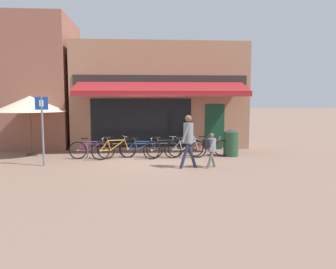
{
  "coord_description": "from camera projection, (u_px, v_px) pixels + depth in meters",
  "views": [
    {
      "loc": [
        -0.2,
        -12.11,
        2.29
      ],
      "look_at": [
        0.61,
        -0.38,
        1.05
      ],
      "focal_mm": 35.0,
      "sensor_mm": 36.0,
      "label": 1
    }
  ],
  "objects": [
    {
      "name": "bicycle_purple",
      "position": [
        92.0,
        149.0,
        12.73
      ],
      "size": [
        1.79,
        0.52,
        0.83
      ],
      "rotation": [
        0.01,
        0.0,
        -0.02
      ],
      "color": "black",
      "rests_on": "ground_plane"
    },
    {
      "name": "shop_front",
      "position": [
        160.0,
        96.0,
        16.33
      ],
      "size": [
        8.27,
        4.54,
        4.97
      ],
      "color": "#9E7056",
      "rests_on": "ground_plane"
    },
    {
      "name": "bicycle_red",
      "position": [
        209.0,
        147.0,
        13.29
      ],
      "size": [
        1.81,
        0.52,
        0.85
      ],
      "rotation": [
        -0.09,
        0.0,
        -0.15
      ],
      "color": "black",
      "rests_on": "ground_plane"
    },
    {
      "name": "neighbour_building",
      "position": [
        16.0,
        83.0,
        16.29
      ],
      "size": [
        5.62,
        4.0,
        6.22
      ],
      "color": "#8E5647",
      "rests_on": "ground_plane"
    },
    {
      "name": "cafe_parasol",
      "position": [
        30.0,
        104.0,
        13.36
      ],
      "size": [
        2.84,
        2.84,
        2.46
      ],
      "color": "#4C3D2D",
      "rests_on": "ground_plane"
    },
    {
      "name": "pedestrian_adult",
      "position": [
        188.0,
        135.0,
        10.96
      ],
      "size": [
        0.63,
        0.48,
        1.8
      ],
      "rotation": [
        0.0,
        0.0,
        -0.11
      ],
      "color": "#282D47",
      "rests_on": "ground_plane"
    },
    {
      "name": "litter_bin",
      "position": [
        231.0,
        143.0,
        13.4
      ],
      "size": [
        0.62,
        0.62,
        1.11
      ],
      "color": "#23472D",
      "rests_on": "ground_plane"
    },
    {
      "name": "bicycle_blue",
      "position": [
        141.0,
        149.0,
        13.0
      ],
      "size": [
        1.72,
        0.52,
        0.81
      ],
      "rotation": [
        -0.07,
        0.0,
        -0.14
      ],
      "color": "black",
      "rests_on": "ground_plane"
    },
    {
      "name": "pedestrian_child",
      "position": [
        211.0,
        146.0,
        11.05
      ],
      "size": [
        0.5,
        0.51,
        1.19
      ],
      "rotation": [
        0.0,
        0.0,
        0.2
      ],
      "color": "slate",
      "rests_on": "ground_plane"
    },
    {
      "name": "bicycle_silver",
      "position": [
        185.0,
        149.0,
        12.89
      ],
      "size": [
        1.71,
        0.52,
        0.86
      ],
      "rotation": [
        0.14,
        0.0,
        0.04
      ],
      "color": "black",
      "rests_on": "ground_plane"
    },
    {
      "name": "parking_sign",
      "position": [
        42.0,
        123.0,
        11.29
      ],
      "size": [
        0.44,
        0.07,
        2.46
      ],
      "color": "slate",
      "rests_on": "ground_plane"
    },
    {
      "name": "bicycle_black",
      "position": [
        164.0,
        149.0,
        12.9
      ],
      "size": [
        1.68,
        0.85,
        0.86
      ],
      "rotation": [
        -0.07,
        0.0,
        0.42
      ],
      "color": "black",
      "rests_on": "ground_plane"
    },
    {
      "name": "bike_rack_rail",
      "position": [
        150.0,
        145.0,
        13.15
      ],
      "size": [
        5.12,
        0.04,
        0.57
      ],
      "color": "#47494F",
      "rests_on": "ground_plane"
    },
    {
      "name": "bicycle_orange",
      "position": [
        114.0,
        149.0,
        12.73
      ],
      "size": [
        1.7,
        0.84,
        0.88
      ],
      "rotation": [
        -0.0,
        0.0,
        0.44
      ],
      "color": "black",
      "rests_on": "ground_plane"
    },
    {
      "name": "ground_plane",
      "position": [
        151.0,
        161.0,
        12.27
      ],
      "size": [
        160.0,
        160.0,
        0.0
      ],
      "primitive_type": "plane",
      "color": "#846656"
    }
  ]
}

